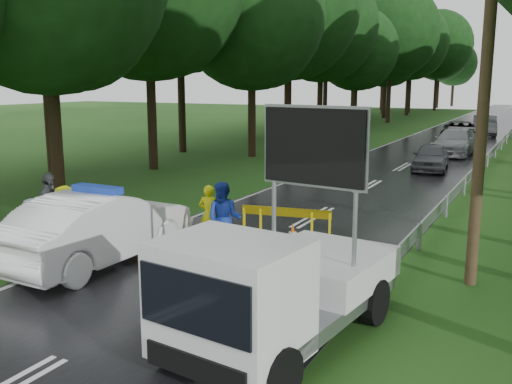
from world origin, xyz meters
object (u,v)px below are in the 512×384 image
Objects in this scene: civilian at (224,219)px; queue_car_first at (431,157)px; queue_car_second at (455,142)px; work_truck at (274,288)px; police_sedan at (99,228)px; queue_car_third at (460,132)px; officer at (209,215)px; barrier at (286,217)px; queue_car_fourth at (485,126)px.

civilian reaches higher than queue_car_first.
queue_car_second reaches higher than queue_car_first.
work_truck reaches higher than queue_car_second.
police_sedan reaches higher than queue_car_second.
work_truck reaches higher than queue_car_third.
work_truck is at bearing 160.07° from police_sedan.
officer is at bearing 138.45° from work_truck.
work_truck reaches higher than officer.
queue_car_third is (0.32, 28.21, -0.01)m from barrier.
officer is at bearing -164.39° from barrier.
queue_car_third is 1.11× the size of queue_car_fourth.
civilian is 0.38× the size of queue_car_fourth.
work_truck is 3.13× the size of officer.
queue_car_fourth is (2.24, 35.73, -0.13)m from civilian.
police_sedan is 37.91m from queue_car_fourth.
queue_car_first is 13.58m from queue_car_third.
queue_car_third is at bearing 97.98° from queue_car_second.
civilian reaches higher than officer.
queue_car_fourth is at bearing 91.10° from queue_car_second.
barrier is 0.45× the size of queue_car_third.
queue_car_fourth is (0.23, 12.93, 0.04)m from queue_car_second.
barrier is at bearing -163.65° from officer.
queue_car_second is at bearing 99.46° from work_truck.
police_sedan is 5.95m from work_truck.
queue_car_fourth is at bearing 98.24° from work_truck.
work_truck is 1.04× the size of queue_car_fourth.
queue_car_third is at bearing -95.85° from police_sedan.
queue_car_third is (-0.60, 13.57, 0.08)m from queue_car_first.
work_truck reaches higher than civilian.
officer reaches higher than queue_car_third.
queue_car_third is (-2.00, 33.73, -0.30)m from work_truck.
barrier is 1.30× the size of civilian.
work_truck reaches higher than queue_car_first.
queue_car_third is (3.57, 31.64, -0.12)m from police_sedan.
queue_car_first is at bearing -109.49° from officer.
officer is 29.17m from queue_car_third.
queue_car_second is at bearing -106.83° from officer.
barrier is 28.21m from queue_car_third.
work_truck is at bearing -77.46° from barrier.
barrier is at bearing 40.99° from civilian.
police_sedan reaches higher than queue_car_fourth.
police_sedan is 25.08m from queue_car_second.
barrier is (3.25, 3.43, -0.10)m from police_sedan.
officer is at bearing -102.88° from queue_car_fourth.
queue_car_second is 12.94m from queue_car_fourth.
civilian is at bearing 133.19° from officer.
queue_car_second is at bearing -91.18° from queue_car_third.
officer is at bearing -118.75° from police_sedan.
work_truck is 6.22m from officer.
work_truck reaches higher than police_sedan.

